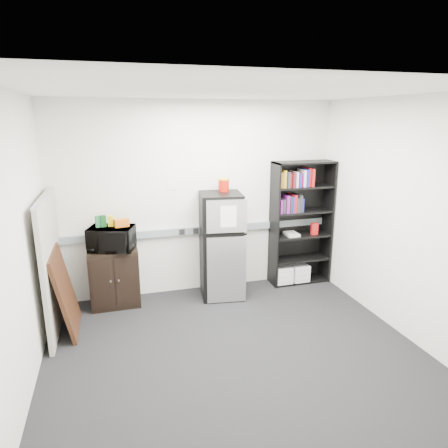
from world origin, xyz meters
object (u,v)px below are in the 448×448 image
at_px(cabinet, 115,278).
at_px(refrigerator, 221,246).
at_px(cubicle_partition, 51,264).
at_px(microwave, 112,239).
at_px(bookshelf, 300,220).

distance_m(cabinet, refrigerator, 1.50).
bearing_deg(cabinet, refrigerator, -3.15).
bearing_deg(cubicle_partition, microwave, 30.35).
bearing_deg(refrigerator, cabinet, -175.69).
distance_m(cubicle_partition, cabinet, 0.91).
xyz_separation_m(cubicle_partition, microwave, (0.69, 0.40, 0.13)).
bearing_deg(microwave, cabinet, 107.93).
xyz_separation_m(bookshelf, cabinet, (-2.72, -0.07, -0.58)).
xyz_separation_m(bookshelf, refrigerator, (-1.26, -0.15, -0.23)).
distance_m(cabinet, microwave, 0.55).
xyz_separation_m(cabinet, microwave, (-0.00, -0.02, 0.55)).
bearing_deg(cabinet, cubicle_partition, -148.67).
bearing_deg(bookshelf, microwave, -178.28).
height_order(bookshelf, microwave, bookshelf).
relative_size(microwave, refrigerator, 0.38).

